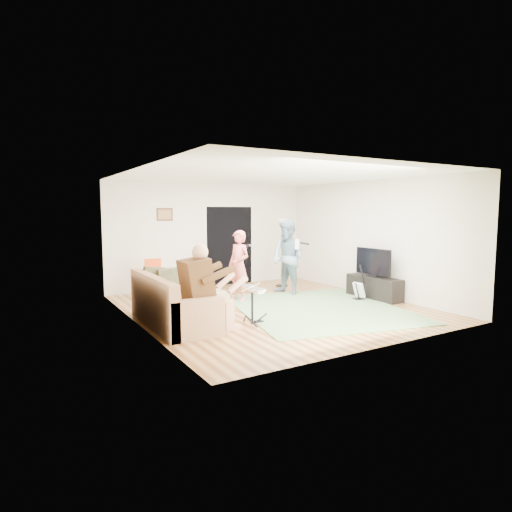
% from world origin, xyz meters
% --- Properties ---
extents(floor, '(6.00, 6.00, 0.00)m').
position_xyz_m(floor, '(0.00, 0.00, 0.00)').
color(floor, brown).
rests_on(floor, ground).
extents(walls, '(5.50, 6.00, 2.70)m').
position_xyz_m(walls, '(0.00, 0.00, 1.35)').
color(walls, beige).
rests_on(walls, floor).
extents(ceiling, '(6.00, 6.00, 0.00)m').
position_xyz_m(ceiling, '(0.00, 0.00, 2.70)').
color(ceiling, white).
rests_on(ceiling, walls).
extents(window_blinds, '(0.00, 2.05, 2.05)m').
position_xyz_m(window_blinds, '(-2.74, 0.20, 1.55)').
color(window_blinds, brown).
rests_on(window_blinds, walls).
extents(doorway, '(2.10, 0.00, 2.10)m').
position_xyz_m(doorway, '(0.55, 2.99, 1.05)').
color(doorway, black).
rests_on(doorway, walls).
extents(picture_frame, '(0.42, 0.03, 0.32)m').
position_xyz_m(picture_frame, '(-1.25, 2.99, 1.90)').
color(picture_frame, '#3F2314').
rests_on(picture_frame, walls).
extents(area_rug, '(3.90, 4.27, 0.02)m').
position_xyz_m(area_rug, '(0.75, -0.60, 0.01)').
color(area_rug, '#587C4B').
rests_on(area_rug, floor).
extents(sofa, '(0.91, 2.21, 0.90)m').
position_xyz_m(sofa, '(-2.30, -0.26, 0.30)').
color(sofa, '#A67953').
rests_on(sofa, floor).
extents(drummer, '(0.95, 0.53, 1.46)m').
position_xyz_m(drummer, '(-1.86, -0.91, 0.57)').
color(drummer, '#4C2E15').
rests_on(drummer, sofa).
extents(drum_kit, '(0.36, 0.65, 0.67)m').
position_xyz_m(drum_kit, '(-1.00, -0.91, 0.29)').
color(drum_kit, black).
rests_on(drum_kit, floor).
extents(singer, '(0.51, 0.65, 1.56)m').
position_xyz_m(singer, '(-0.25, 0.99, 0.78)').
color(singer, '#E56365').
rests_on(singer, floor).
extents(microphone, '(0.06, 0.06, 0.24)m').
position_xyz_m(microphone, '(-0.05, 0.99, 1.17)').
color(microphone, black).
rests_on(microphone, singer).
extents(guitarist, '(0.85, 0.99, 1.77)m').
position_xyz_m(guitarist, '(1.09, 1.02, 0.88)').
color(guitarist, slate).
rests_on(guitarist, floor).
extents(guitar_held, '(0.27, 0.61, 0.26)m').
position_xyz_m(guitar_held, '(1.29, 1.02, 1.20)').
color(guitar_held, silver).
rests_on(guitar_held, guitarist).
extents(guitar_spare, '(0.29, 0.26, 0.79)m').
position_xyz_m(guitar_spare, '(2.09, -0.35, 0.23)').
color(guitar_spare, black).
rests_on(guitar_spare, floor).
extents(torchiere_lamp, '(0.32, 0.32, 1.78)m').
position_xyz_m(torchiere_lamp, '(1.59, 2.00, 1.22)').
color(torchiere_lamp, black).
rests_on(torchiere_lamp, floor).
extents(dining_chair, '(0.43, 0.45, 0.91)m').
position_xyz_m(dining_chair, '(-1.85, 2.03, 0.32)').
color(dining_chair, '#D1BC88').
rests_on(dining_chair, floor).
extents(tv_cabinet, '(0.40, 1.40, 0.50)m').
position_xyz_m(tv_cabinet, '(2.50, -0.40, 0.25)').
color(tv_cabinet, black).
rests_on(tv_cabinet, floor).
extents(television, '(0.06, 1.00, 0.60)m').
position_xyz_m(television, '(2.45, -0.40, 0.85)').
color(television, black).
rests_on(television, tv_cabinet).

